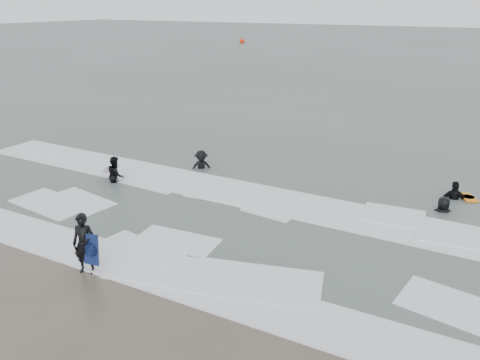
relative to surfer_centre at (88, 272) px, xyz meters
The scene contains 10 objects.
ground 2.26m from the surfer_centre, 41.48° to the left, with size 320.00×320.00×0.00m, color brown.
sea 81.52m from the surfer_centre, 88.81° to the left, with size 320.00×320.00×0.00m, color #47544C.
surfer_centre is the anchor object (origin of this frame).
surfer_wading 7.56m from the surfer_centre, 126.06° to the left, with size 0.86×0.67×1.77m, color black.
surfer_breaker 9.58m from the surfer_centre, 102.03° to the left, with size 1.18×0.68×1.83m, color black.
surfer_right_near 14.51m from the surfer_centre, 50.88° to the left, with size 1.14×0.48×1.95m, color black.
surfer_right_far 13.15m from the surfer_centre, 47.45° to the left, with size 0.87×0.57×1.79m, color black.
surf_foam 5.47m from the surfer_centre, 71.93° to the left, with size 30.03×9.06×0.09m.
bodyboards 6.19m from the surfer_centre, 73.88° to the left, with size 15.41×12.21×1.25m.
buoy 83.18m from the surfer_centre, 115.12° to the left, with size 1.00×1.00×1.65m.
Camera 1 is at (8.18, -10.02, 7.62)m, focal length 35.00 mm.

